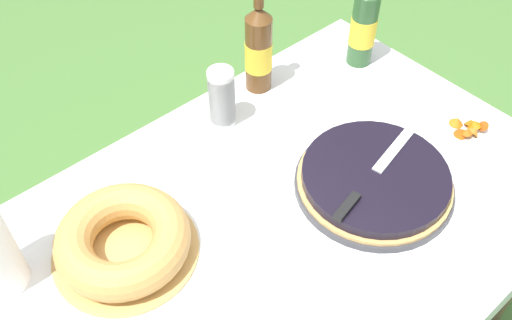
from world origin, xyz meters
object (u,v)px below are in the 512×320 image
Objects in this scene: snack_plate_left at (467,127)px; cider_bottle_green at (364,24)px; berry_tart at (374,180)px; bundt_cake at (123,240)px; serving_knife at (371,178)px; cup_stack at (222,98)px; cider_bottle_amber at (259,49)px.

cider_bottle_green is at bearing 88.50° from snack_plate_left.
snack_plate_left is (0.35, -0.03, -0.02)m from berry_tart.
bundt_cake is 0.95× the size of cider_bottle_green.
cup_stack reaches higher than serving_knife.
cider_bottle_green is 1.00× the size of cider_bottle_amber.
cup_stack is 0.19m from cider_bottle_amber.
cider_bottle_green is 0.42m from snack_plate_left.
berry_tart is 0.46m from cup_stack.
snack_plate_left is at bearing -91.50° from cider_bottle_green.
serving_knife is at bearing -98.64° from cider_bottle_amber.
snack_plate_left is (-0.01, -0.40, -0.12)m from cider_bottle_green.
serving_knife is 1.12× the size of bundt_cake.
bundt_cake reaches higher than serving_knife.
serving_knife reaches higher than snack_plate_left.
berry_tart is 1.19× the size of bundt_cake.
cider_bottle_green is (0.92, 0.12, 0.09)m from bundt_cake.
cup_stack reaches higher than bundt_cake.
cider_bottle_amber is at bearing 69.64° from serving_knife.
bundt_cake is (-0.57, 0.24, 0.02)m from berry_tart.
cider_bottle_amber is at bearing 21.34° from bundt_cake.
serving_knife is (-0.03, -0.01, 0.04)m from berry_tart.
bundt_cake is at bearing -158.66° from cider_bottle_amber.
cider_bottle_amber reaches higher than berry_tart.
serving_knife is 0.45m from cup_stack.
snack_plate_left is (0.30, -0.52, -0.12)m from cider_bottle_amber.
bundt_cake is at bearing 143.33° from serving_knife.
bundt_cake reaches higher than snack_plate_left.
snack_plate_left is at bearing -16.93° from bundt_cake.
cider_bottle_green is at bearing 45.83° from berry_tart.
cup_stack is 0.50× the size of cider_bottle_green.
cider_bottle_amber is (0.05, 0.48, 0.11)m from berry_tart.
bundt_cake is at bearing -156.58° from cup_stack.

